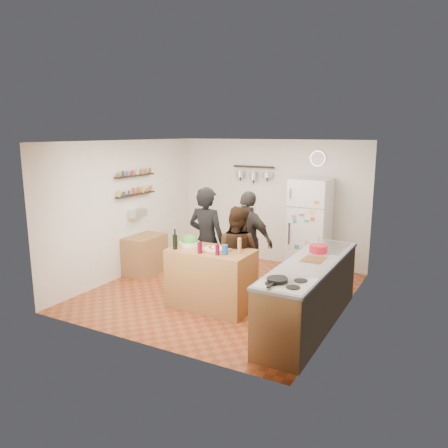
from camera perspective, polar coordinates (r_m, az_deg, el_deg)
The scene contains 26 objects.
room_shell at distance 7.45m, azimuth 1.06°, elevation 1.16°, with size 4.20×4.20×4.20m.
prep_island at distance 6.69m, azimuth -1.67°, elevation -7.14°, with size 1.25×0.72×0.91m, color #9D6839.
pizza_board at distance 6.50m, azimuth -1.17°, elevation -3.43°, with size 0.42×0.34×0.02m, color brown.
pizza at distance 6.50m, azimuth -1.17°, elevation -3.27°, with size 0.34×0.34×0.02m, color beige.
salad_bowl at distance 6.81m, azimuth -4.54°, elevation -2.57°, with size 0.32×0.32×0.06m, color silver.
wine_bottle at distance 6.61m, azimuth -6.41°, elevation -2.34°, with size 0.07×0.07×0.22m, color black.
wine_glass_near at distance 6.36m, azimuth -3.18°, elevation -3.11°, with size 0.07×0.07×0.17m, color #51061B.
wine_glass_far at distance 6.27m, azimuth -0.88°, elevation -3.40°, with size 0.06×0.06×0.15m, color #52071F.
pepper_mill at distance 6.37m, azimuth 2.03°, elevation -2.99°, with size 0.06×0.06×0.18m, color #AE7449.
salt_canister at distance 6.30m, azimuth 0.12°, elevation -3.36°, with size 0.09×0.09×0.14m, color navy.
person_left at distance 7.16m, azimuth -2.27°, elevation -2.20°, with size 0.65×0.43×1.79m, color black.
person_center at distance 6.85m, azimuth 1.70°, elevation -3.97°, with size 0.74×0.58×1.53m, color black.
person_back at distance 7.37m, azimuth 3.18°, elevation -2.21°, with size 0.99×0.41×1.69m, color #282524.
counter_run at distance 6.20m, azimuth 11.14°, elevation -9.01°, with size 0.63×2.63×0.90m, color #9E7042.
stove_top at distance 5.19m, azimuth 8.14°, elevation -7.68°, with size 0.60×0.62×0.02m, color white.
skillet at distance 5.19m, azimuth 6.97°, elevation -7.28°, with size 0.25×0.25×0.05m, color black.
sink at distance 6.84m, azimuth 13.45°, elevation -3.03°, with size 0.50×0.80×0.03m, color silver.
cutting_board at distance 6.16m, azimuth 11.63°, elevation -4.66°, with size 0.30×0.40×0.02m, color #966236.
red_bowl at distance 6.51m, azimuth 12.24°, elevation -3.18°, with size 0.27×0.27×0.11m, color #B21428.
fridge at distance 8.40m, azimuth 11.14°, elevation -0.26°, with size 0.70×0.68×1.80m, color white.
wall_clock at distance 8.55m, azimuth 12.16°, elevation 8.37°, with size 0.30×0.30×0.03m, color silver.
spice_shelf_lower at distance 8.32m, azimuth -11.45°, elevation 3.80°, with size 0.12×1.00×0.03m, color black.
spice_shelf_upper at distance 8.27m, azimuth -11.55°, elevation 6.20°, with size 0.12×1.00×0.03m, color black.
produce_basket at distance 8.35m, azimuth -11.20°, elevation 1.41°, with size 0.18×0.35×0.14m, color silver.
side_table at distance 8.41m, azimuth -10.27°, elevation -3.98°, with size 0.50×0.80×0.73m, color olive.
pot_rack at distance 8.94m, azimuth 3.88°, elevation 7.47°, with size 0.90×0.04×0.04m, color black.
Camera 1 is at (3.37, -6.10, 2.64)m, focal length 35.00 mm.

